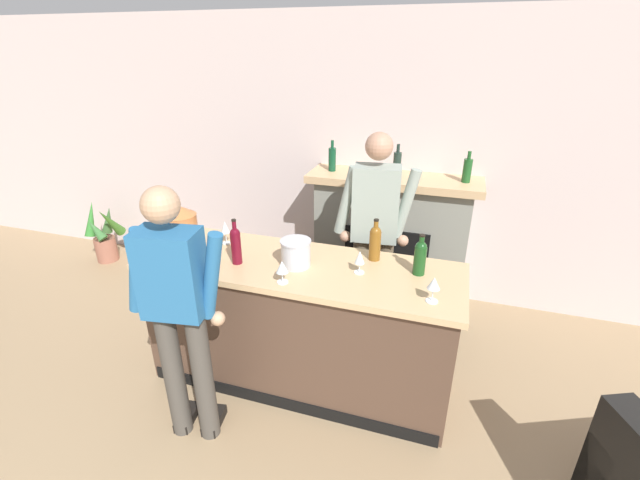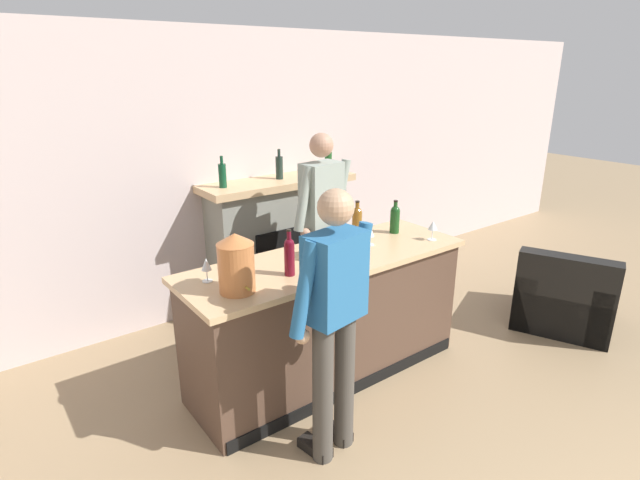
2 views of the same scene
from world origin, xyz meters
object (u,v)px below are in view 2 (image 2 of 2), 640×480
Objects in this scene: person_customer at (334,317)px; wine_glass_near_bucket at (370,232)px; wine_bottle_port_short at (395,218)px; ice_bucket_steel at (329,246)px; person_bartender at (322,225)px; wine_glass_back_row at (350,254)px; wine_bottle_burgundy_dark at (289,255)px; wine_glass_front_left at (433,226)px; copper_dispenser at (236,263)px; wine_glass_by_dispenser at (240,253)px; fireplace_stone at (279,240)px; wine_glass_mid_counter at (206,265)px; wine_bottle_rose_blush at (357,220)px; armchair_black at (564,300)px.

person_customer is 1.20m from wine_glass_near_bucket.
ice_bucket_steel is at bearing -170.30° from wine_bottle_port_short.
wine_glass_back_row is at bearing -115.24° from person_bartender.
wine_bottle_burgundy_dark reaches higher than wine_glass_front_left.
wine_glass_near_bucket is at bearing 156.45° from wine_glass_front_left.
copper_dispenser is at bearing -172.34° from ice_bucket_steel.
person_customer reaches higher than wine_glass_by_dispenser.
wine_glass_near_bucket is 1.11m from wine_glass_by_dispenser.
person_bartender is at bearing 64.76° from wine_glass_back_row.
copper_dispenser is 1.78m from wine_glass_front_left.
wine_bottle_port_short is 0.35m from wine_glass_front_left.
fireplace_stone is 4.89× the size of wine_bottle_burgundy_dark.
wine_glass_near_bucket is (0.94, 0.72, 0.16)m from person_customer.
wine_bottle_burgundy_dark reaches higher than wine_glass_near_bucket.
ice_bucket_steel is at bearing 168.94° from wine_glass_front_left.
wine_glass_near_bucket is (0.45, 0.03, 0.01)m from ice_bucket_steel.
person_customer is 10.64× the size of wine_glass_front_left.
copper_dispenser is (-1.25, -0.77, 0.18)m from person_bartender.
wine_glass_back_row is at bearing -20.99° from wine_bottle_burgundy_dark.
wine_bottle_burgundy_dark reaches higher than wine_glass_mid_counter.
wine_bottle_burgundy_dark is 0.98m from wine_bottle_rose_blush.
wine_bottle_rose_blush reaches higher than wine_glass_back_row.
ice_bucket_steel is at bearing 89.91° from wine_glass_back_row.
wine_glass_front_left is at bearing 159.60° from armchair_black.
ice_bucket_steel reaches higher than armchair_black.
wine_bottle_rose_blush is 0.72m from wine_glass_back_row.
wine_bottle_rose_blush is 0.24m from wine_glass_near_bucket.
wine_bottle_port_short is (1.66, 0.25, -0.07)m from copper_dispenser.
wine_glass_by_dispenser is at bearing 163.54° from armchair_black.
wine_bottle_burgundy_dark is 0.36m from wine_glass_by_dispenser.
wine_glass_by_dispenser is (0.18, 0.29, -0.07)m from copper_dispenser.
wine_glass_near_bucket is at bearing -104.07° from wine_bottle_rose_blush.
person_bartender is at bearing 55.60° from person_customer.
wine_glass_mid_counter is (-0.92, 0.40, 0.01)m from wine_glass_back_row.
wine_glass_near_bucket is at bearing -7.65° from wine_glass_by_dispenser.
armchair_black is 3.23m from wine_glass_by_dispenser.
person_customer reaches higher than wine_bottle_port_short.
person_bartender is at bearing 31.41° from copper_dispenser.
wine_bottle_burgundy_dark is (-1.24, -0.23, 0.02)m from wine_bottle_port_short.
armchair_black is 5.14× the size of ice_bucket_steel.
copper_dispenser is 0.84m from ice_bucket_steel.
fireplace_stone is 8.82× the size of wine_glass_by_dispenser.
wine_bottle_port_short is 1.48m from wine_glass_by_dispenser.
person_bartender is at bearing 56.99° from ice_bucket_steel.
person_bartender is 11.22× the size of wine_glass_front_left.
wine_bottle_burgundy_dark is at bearing -48.77° from wine_glass_by_dispenser.
copper_dispenser is at bearing -164.31° from wine_bottle_rose_blush.
copper_dispenser is 1.39m from wine_bottle_rose_blush.
wine_bottle_rose_blush is at bearing 134.64° from wine_glass_front_left.
wine_glass_by_dispenser is (-1.48, 0.04, -0.00)m from wine_bottle_port_short.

